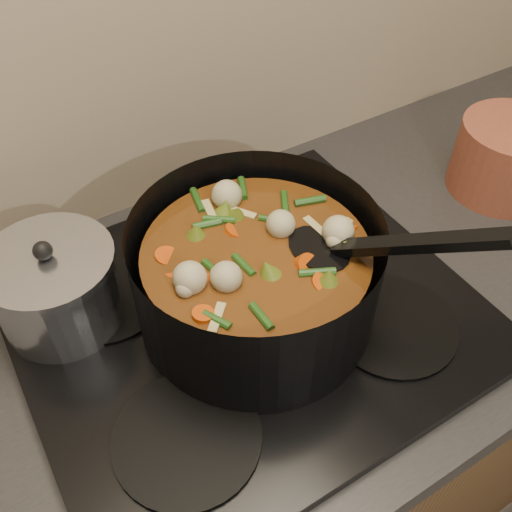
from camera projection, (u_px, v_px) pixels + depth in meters
counter at (249, 456)px, 1.16m from camera, size 2.64×0.64×0.91m
stovetop at (247, 315)px, 0.82m from camera, size 0.62×0.54×0.03m
stockpot at (257, 276)px, 0.76m from camera, size 0.41×0.43×0.24m
saucepan at (57, 287)px, 0.77m from camera, size 0.17×0.17×0.14m
terracotta_crock at (507, 158)px, 1.00m from camera, size 0.22×0.22×0.13m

